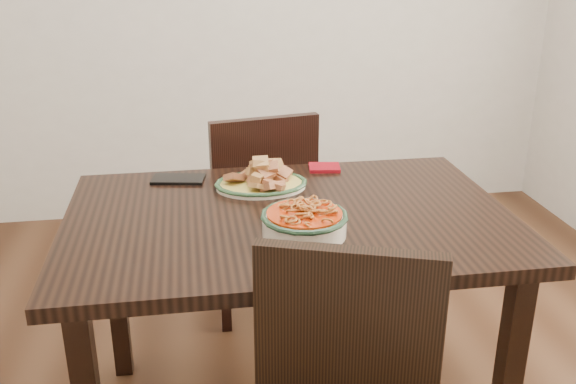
{
  "coord_description": "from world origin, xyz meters",
  "views": [
    {
      "loc": [
        -0.34,
        -1.81,
        1.5
      ],
      "look_at": [
        -0.07,
        -0.08,
        0.81
      ],
      "focal_mm": 40.0,
      "sensor_mm": 36.0,
      "label": 1
    }
  ],
  "objects": [
    {
      "name": "fish_plate",
      "position": [
        -0.12,
        0.13,
        0.79
      ],
      "size": [
        0.29,
        0.23,
        0.11
      ],
      "color": "beige",
      "rests_on": "dining_table"
    },
    {
      "name": "dining_table",
      "position": [
        -0.07,
        -0.1,
        0.66
      ],
      "size": [
        1.31,
        0.87,
        0.75
      ],
      "color": "black",
      "rests_on": "ground"
    },
    {
      "name": "napkin",
      "position": [
        0.12,
        0.27,
        0.76
      ],
      "size": [
        0.12,
        0.1,
        0.01
      ],
      "primitive_type": "cube",
      "rotation": [
        0.0,
        0.0,
        -0.14
      ],
      "color": "maroon",
      "rests_on": "dining_table"
    },
    {
      "name": "noodle_bowl",
      "position": [
        -0.05,
        -0.25,
        0.79
      ],
      "size": [
        0.24,
        0.24,
        0.08
      ],
      "color": "beige",
      "rests_on": "dining_table"
    },
    {
      "name": "smartphone",
      "position": [
        -0.39,
        0.24,
        0.76
      ],
      "size": [
        0.19,
        0.12,
        0.01
      ],
      "primitive_type": "cube",
      "rotation": [
        0.0,
        0.0,
        -0.17
      ],
      "color": "black",
      "rests_on": "dining_table"
    },
    {
      "name": "chair_far",
      "position": [
        -0.09,
        0.58,
        0.5
      ],
      "size": [
        0.49,
        0.49,
        0.89
      ],
      "rotation": [
        0.0,
        0.0,
        3.32
      ],
      "color": "black",
      "rests_on": "ground"
    }
  ]
}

